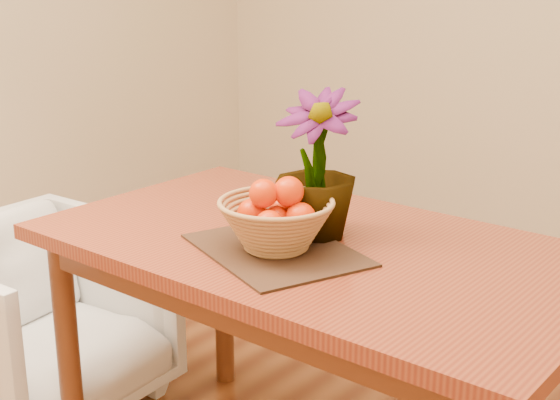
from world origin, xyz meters
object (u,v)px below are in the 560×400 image
Objects in this scene: table at (315,273)px; potted_plant at (316,165)px; armchair at (40,311)px; wicker_basket at (276,227)px.

potted_plant is at bearing 128.52° from table.
table is 2.04× the size of armchair.
potted_plant is at bearing -80.27° from armchair.
table is 0.28m from potted_plant.
armchair is (-0.93, -0.06, -0.47)m from wicker_basket.
wicker_basket is 0.75× the size of potted_plant.
armchair is at bearing -176.42° from wicker_basket.
potted_plant reaches higher than armchair.
table is 5.02× the size of wicker_basket.
wicker_basket is 0.19m from potted_plant.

